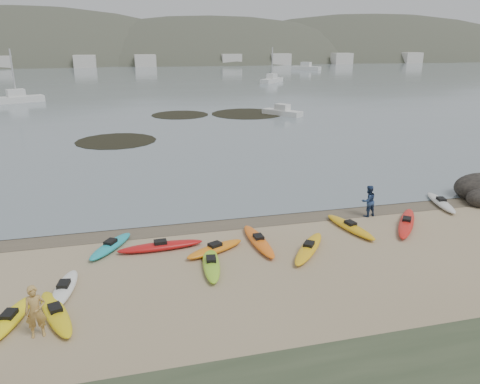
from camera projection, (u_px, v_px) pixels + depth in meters
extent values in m
plane|color=tan|center=(240.00, 219.00, 24.81)|extent=(600.00, 600.00, 0.00)
plane|color=brown|center=(241.00, 221.00, 24.54)|extent=(60.00, 60.00, 0.00)
plane|color=slate|center=(125.00, 54.00, 301.04)|extent=(1200.00, 1200.00, 0.00)
ellipsoid|color=silver|center=(441.00, 203.00, 26.76)|extent=(1.52, 3.62, 0.34)
ellipsoid|color=yellow|center=(10.00, 320.00, 15.61)|extent=(1.50, 3.03, 0.34)
ellipsoid|color=red|center=(406.00, 223.00, 23.80)|extent=(3.23, 3.92, 0.34)
ellipsoid|color=orange|center=(258.00, 241.00, 21.68)|extent=(0.87, 3.89, 0.34)
ellipsoid|color=yellow|center=(56.00, 313.00, 15.97)|extent=(1.76, 3.42, 0.34)
ellipsoid|color=gold|center=(350.00, 227.00, 23.31)|extent=(1.40, 3.71, 0.34)
ellipsoid|color=red|center=(161.00, 246.00, 21.12)|extent=(3.90, 0.90, 0.34)
ellipsoid|color=yellow|center=(309.00, 248.00, 20.92)|extent=(2.81, 3.38, 0.34)
ellipsoid|color=#94D42A|center=(211.00, 264.00, 19.50)|extent=(1.14, 3.49, 0.34)
ellipsoid|color=white|center=(64.00, 289.00, 17.52)|extent=(1.17, 3.03, 0.34)
ellipsoid|color=#1B9FAD|center=(111.00, 246.00, 21.15)|extent=(2.28, 2.99, 0.34)
ellipsoid|color=orange|center=(215.00, 249.00, 20.86)|extent=(3.01, 1.93, 0.34)
imported|color=tan|center=(35.00, 312.00, 14.77)|extent=(0.69, 0.50, 1.78)
imported|color=navy|center=(368.00, 201.00, 24.94)|extent=(0.94, 0.79, 1.72)
cylinder|color=black|center=(116.00, 141.00, 43.51)|extent=(7.41, 7.41, 0.04)
cylinder|color=black|center=(247.00, 114.00, 59.32)|extent=(9.08, 9.08, 0.04)
cylinder|color=black|center=(180.00, 115.00, 58.41)|extent=(7.09, 7.09, 0.04)
cube|color=silver|center=(17.00, 99.00, 69.50)|extent=(7.80, 4.78, 1.06)
cube|color=silver|center=(282.00, 112.00, 58.12)|extent=(4.25, 5.19, 0.74)
cube|color=silver|center=(272.00, 80.00, 101.46)|extent=(6.51, 6.56, 1.01)
cube|color=silver|center=(306.00, 68.00, 142.47)|extent=(8.14, 8.06, 1.25)
ellipsoid|color=#384235|center=(25.00, 105.00, 199.44)|extent=(220.00, 120.00, 80.00)
ellipsoid|color=#384235|center=(212.00, 95.00, 212.73)|extent=(200.00, 110.00, 68.00)
ellipsoid|color=#384235|center=(369.00, 92.00, 242.40)|extent=(230.00, 130.00, 76.00)
cube|color=beige|center=(78.00, 61.00, 153.48)|extent=(7.00, 5.00, 4.00)
cube|color=beige|center=(152.00, 61.00, 159.10)|extent=(7.00, 5.00, 4.00)
cube|color=beige|center=(221.00, 60.00, 164.72)|extent=(7.00, 5.00, 4.00)
cube|color=beige|center=(285.00, 59.00, 170.35)|extent=(7.00, 5.00, 4.00)
cube|color=beige|center=(346.00, 59.00, 175.97)|extent=(7.00, 5.00, 4.00)
cube|color=beige|center=(402.00, 58.00, 181.59)|extent=(7.00, 5.00, 4.00)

